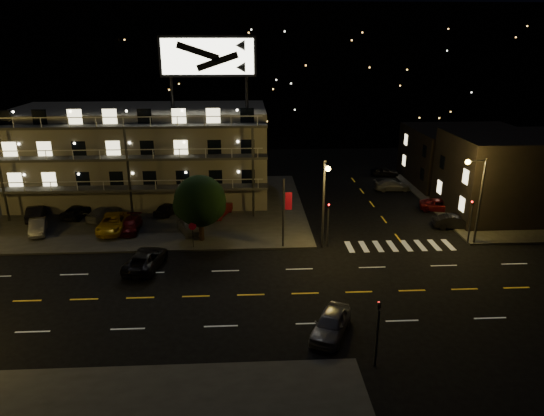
{
  "coord_description": "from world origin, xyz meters",
  "views": [
    {
      "loc": [
        1.87,
        -31.4,
        17.67
      ],
      "look_at": [
        3.98,
        8.0,
        3.92
      ],
      "focal_mm": 32.0,
      "sensor_mm": 36.0,
      "label": 1
    }
  ],
  "objects_px": {
    "lot_car_2": "(113,223)",
    "road_car_west": "(146,259)",
    "tree": "(200,202)",
    "lot_car_4": "(189,226)",
    "lot_car_7": "(104,213)",
    "road_car_east": "(331,323)",
    "side_car_0": "(454,222)"
  },
  "relations": [
    {
      "from": "side_car_0",
      "to": "road_car_east",
      "type": "height_order",
      "value": "road_car_east"
    },
    {
      "from": "lot_car_7",
      "to": "lot_car_2",
      "type": "bearing_deg",
      "value": 141.39
    },
    {
      "from": "side_car_0",
      "to": "lot_car_7",
      "type": "bearing_deg",
      "value": 90.64
    },
    {
      "from": "lot_car_2",
      "to": "lot_car_4",
      "type": "relative_size",
      "value": 1.45
    },
    {
      "from": "side_car_0",
      "to": "lot_car_4",
      "type": "bearing_deg",
      "value": 97.61
    },
    {
      "from": "lot_car_7",
      "to": "road_car_west",
      "type": "distance_m",
      "value": 12.98
    },
    {
      "from": "tree",
      "to": "lot_car_2",
      "type": "relative_size",
      "value": 1.14
    },
    {
      "from": "lot_car_4",
      "to": "road_car_east",
      "type": "xyz_separation_m",
      "value": [
        10.76,
        -17.31,
        -0.01
      ]
    },
    {
      "from": "lot_car_4",
      "to": "lot_car_2",
      "type": "bearing_deg",
      "value": 148.68
    },
    {
      "from": "lot_car_4",
      "to": "side_car_0",
      "type": "xyz_separation_m",
      "value": [
        26.0,
        0.15,
        -0.11
      ]
    },
    {
      "from": "lot_car_4",
      "to": "road_car_east",
      "type": "relative_size",
      "value": 0.82
    },
    {
      "from": "tree",
      "to": "road_car_east",
      "type": "relative_size",
      "value": 1.36
    },
    {
      "from": "lot_car_7",
      "to": "side_car_0",
      "type": "xyz_separation_m",
      "value": [
        35.1,
        -4.08,
        -0.13
      ]
    },
    {
      "from": "road_car_west",
      "to": "road_car_east",
      "type": "bearing_deg",
      "value": 151.56
    },
    {
      "from": "tree",
      "to": "lot_car_4",
      "type": "xyz_separation_m",
      "value": [
        -1.32,
        1.82,
        -3.01
      ]
    },
    {
      "from": "side_car_0",
      "to": "road_car_east",
      "type": "distance_m",
      "value": 23.17
    },
    {
      "from": "lot_car_2",
      "to": "lot_car_4",
      "type": "distance_m",
      "value": 7.46
    },
    {
      "from": "road_car_east",
      "to": "road_car_west",
      "type": "relative_size",
      "value": 0.84
    },
    {
      "from": "lot_car_2",
      "to": "road_car_west",
      "type": "xyz_separation_m",
      "value": [
        4.66,
        -8.09,
        -0.15
      ]
    },
    {
      "from": "tree",
      "to": "road_car_east",
      "type": "xyz_separation_m",
      "value": [
        9.43,
        -15.49,
        -3.03
      ]
    },
    {
      "from": "lot_car_4",
      "to": "lot_car_7",
      "type": "bearing_deg",
      "value": 131.55
    },
    {
      "from": "tree",
      "to": "lot_car_4",
      "type": "height_order",
      "value": "tree"
    },
    {
      "from": "lot_car_7",
      "to": "lot_car_4",
      "type": "bearing_deg",
      "value": 178.49
    },
    {
      "from": "lot_car_7",
      "to": "road_car_west",
      "type": "relative_size",
      "value": 0.83
    },
    {
      "from": "side_car_0",
      "to": "road_car_west",
      "type": "bearing_deg",
      "value": 111.39
    },
    {
      "from": "lot_car_2",
      "to": "road_car_east",
      "type": "xyz_separation_m",
      "value": [
        18.15,
        -18.32,
        -0.13
      ]
    },
    {
      "from": "lot_car_2",
      "to": "side_car_0",
      "type": "height_order",
      "value": "lot_car_2"
    },
    {
      "from": "road_car_east",
      "to": "lot_car_2",
      "type": "bearing_deg",
      "value": 159.72
    },
    {
      "from": "tree",
      "to": "road_car_east",
      "type": "distance_m",
      "value": 18.38
    },
    {
      "from": "road_car_east",
      "to": "side_car_0",
      "type": "bearing_deg",
      "value": 73.86
    },
    {
      "from": "lot_car_7",
      "to": "road_car_west",
      "type": "bearing_deg",
      "value": 142.83
    },
    {
      "from": "lot_car_7",
      "to": "road_car_west",
      "type": "height_order",
      "value": "road_car_west"
    }
  ]
}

